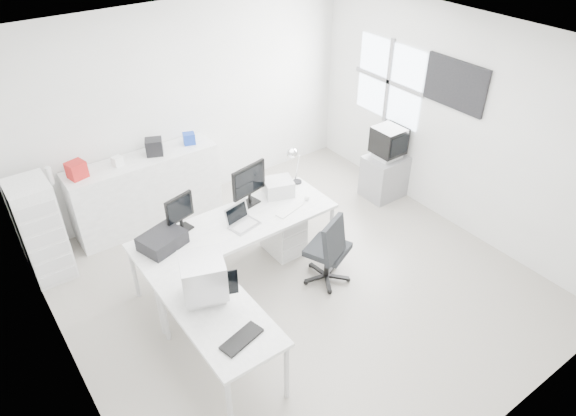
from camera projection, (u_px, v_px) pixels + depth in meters
floor at (298, 285)px, 6.11m from camera, size 5.00×5.00×0.01m
ceiling at (301, 51)px, 4.52m from camera, size 5.00×5.00×0.01m
back_wall at (189, 106)px, 6.98m from camera, size 5.00×0.02×2.80m
left_wall at (51, 282)px, 4.11m from camera, size 0.02×5.00×2.80m
right_wall at (456, 124)px, 6.53m from camera, size 0.02×5.00×2.80m
window at (389, 81)px, 7.20m from camera, size 0.02×1.20×1.10m
wall_picture at (455, 84)px, 6.29m from camera, size 0.04×0.90×0.60m
main_desk at (238, 249)px, 6.08m from camera, size 2.40×0.80×0.75m
side_desk at (222, 340)px, 4.93m from camera, size 0.70×1.40×0.75m
drawer_pedestal at (283, 231)px, 6.49m from camera, size 0.40×0.50×0.60m
inkjet_printer at (162, 240)px, 5.47m from camera, size 0.53×0.47×0.16m
lcd_monitor_small at (180, 213)px, 5.64m from camera, size 0.40×0.29×0.45m
lcd_monitor_large at (249, 185)px, 6.05m from camera, size 0.53×0.29×0.52m
laptop at (244, 219)px, 5.76m from camera, size 0.36×0.37×0.20m
white_keyboard at (289, 210)px, 6.07m from camera, size 0.40×0.21×0.02m
white_mouse at (307, 198)px, 6.24m from camera, size 0.06×0.06×0.06m
laser_printer at (278, 187)px, 6.32m from camera, size 0.42×0.39×0.20m
desk_lamp at (297, 165)px, 6.45m from camera, size 0.20×0.20×0.52m
crt_monitor at (203, 277)px, 4.74m from camera, size 0.56×0.56×0.50m
black_keyboard at (242, 339)px, 4.45m from camera, size 0.43×0.25×0.03m
office_chair at (328, 246)px, 5.92m from camera, size 0.76×0.76×1.00m
tv_cabinet at (384, 176)px, 7.56m from camera, size 0.58×0.48×0.64m
crt_tv at (388, 143)px, 7.25m from camera, size 0.50×0.48×0.45m
sideboard at (147, 191)px, 6.90m from camera, size 1.99×0.50×0.99m
clutter_box_a at (77, 170)px, 6.17m from camera, size 0.24×0.23×0.21m
clutter_box_b at (117, 161)px, 6.44m from camera, size 0.14×0.13×0.12m
clutter_box_c at (154, 147)px, 6.66m from camera, size 0.27×0.26×0.21m
clutter_box_d at (189, 139)px, 6.91m from camera, size 0.19×0.18×0.15m
clutter_bottle at (50, 176)px, 6.05m from camera, size 0.07×0.07×0.22m
filing_cabinet at (41, 231)px, 5.93m from camera, size 0.45×0.53×1.28m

